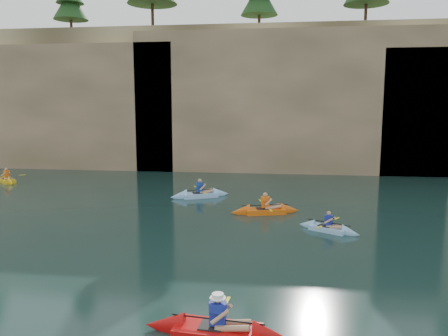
# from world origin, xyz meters

# --- Properties ---
(ground) EXTENTS (160.00, 160.00, 0.00)m
(ground) POSITION_xyz_m (0.00, 0.00, 0.00)
(ground) COLOR black
(ground) RESTS_ON ground
(cliff) EXTENTS (70.00, 16.00, 12.00)m
(cliff) POSITION_xyz_m (0.00, 30.00, 6.00)
(cliff) COLOR tan
(cliff) RESTS_ON ground
(cliff_slab_west) EXTENTS (26.00, 2.40, 10.56)m
(cliff_slab_west) POSITION_xyz_m (-20.00, 22.60, 5.28)
(cliff_slab_west) COLOR tan
(cliff_slab_west) RESTS_ON ground
(cliff_slab_center) EXTENTS (24.00, 2.40, 11.40)m
(cliff_slab_center) POSITION_xyz_m (2.00, 22.60, 5.70)
(cliff_slab_center) COLOR tan
(cliff_slab_center) RESTS_ON ground
(sea_cave_west) EXTENTS (4.50, 1.00, 4.00)m
(sea_cave_west) POSITION_xyz_m (-18.00, 21.95, 2.00)
(sea_cave_west) COLOR black
(sea_cave_west) RESTS_ON ground
(sea_cave_center) EXTENTS (3.50, 1.00, 3.20)m
(sea_cave_center) POSITION_xyz_m (-4.00, 21.95, 1.60)
(sea_cave_center) COLOR black
(sea_cave_center) RESTS_ON ground
(sea_cave_east) EXTENTS (5.00, 1.00, 4.50)m
(sea_cave_east) POSITION_xyz_m (10.00, 21.95, 2.25)
(sea_cave_east) COLOR black
(sea_cave_east) RESTS_ON ground
(main_kayaker) EXTENTS (3.65, 2.43, 1.34)m
(main_kayaker) POSITION_xyz_m (0.17, -3.00, 0.18)
(main_kayaker) COLOR #BF0B0B
(main_kayaker) RESTS_ON ground
(kayaker_orange) EXTENTS (3.55, 2.51, 1.32)m
(kayaker_orange) POSITION_xyz_m (0.83, 8.82, 0.16)
(kayaker_orange) COLOR #E35C0E
(kayaker_orange) RESTS_ON ground
(kayaker_ltblue_near) EXTENTS (2.72, 1.97, 1.09)m
(kayaker_ltblue_near) POSITION_xyz_m (3.63, 6.12, 0.14)
(kayaker_ltblue_near) COLOR #8CBEEB
(kayaker_ltblue_near) RESTS_ON ground
(kayaker_yellow) EXTENTS (2.74, 2.66, 1.26)m
(kayaker_yellow) POSITION_xyz_m (-17.29, 15.30, 0.16)
(kayaker_yellow) COLOR yellow
(kayaker_yellow) RESTS_ON ground
(kayaker_ltblue_mid) EXTENTS (3.53, 2.40, 1.35)m
(kayaker_ltblue_mid) POSITION_xyz_m (-3.08, 12.18, 0.17)
(kayaker_ltblue_mid) COLOR #97C9FC
(kayaker_ltblue_mid) RESTS_ON ground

